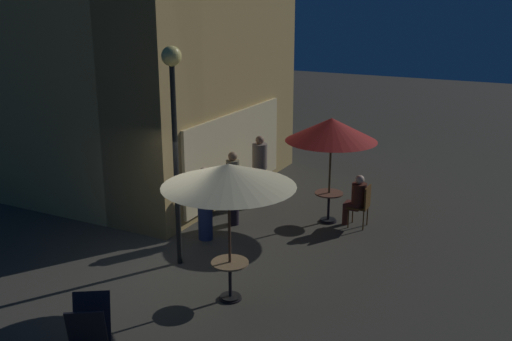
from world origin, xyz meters
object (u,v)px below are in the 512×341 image
Objects in this scene: street_lamp_near_corner at (174,107)px; cafe_chair_0 at (363,203)px; patron_seated_0 at (357,197)px; patron_standing_2 at (260,171)px; menu_sandwich_board at (90,328)px; patio_umbrella_0 at (229,176)px; patron_standing_1 at (205,204)px; patron_standing_3 at (233,188)px; cafe_table_0 at (230,274)px; cafe_table_1 at (329,202)px; patio_umbrella_1 at (331,130)px.

street_lamp_near_corner reaches higher than cafe_chair_0.
patron_standing_2 is at bearing -8.24° from patron_seated_0.
patron_standing_2 is at bearing -26.50° from menu_sandwich_board.
patron_standing_1 is at bearing 40.82° from patio_umbrella_0.
patron_standing_3 is at bearing 158.29° from patron_standing_1.
patron_standing_1 is at bearing 51.32° from patron_standing_3.
patron_seated_0 is 2.83m from patron_standing_3.
cafe_table_0 is at bearing -116.45° from street_lamp_near_corner.
patron_seated_0 is at bearing -88.22° from cafe_table_1.
street_lamp_near_corner is at bearing 151.65° from patio_umbrella_1.
patron_standing_3 is at bearing 121.26° from patio_umbrella_1.
patron_standing_3 reaches higher than menu_sandwich_board.
street_lamp_near_corner is 2.00m from patio_umbrella_0.
patron_standing_3 is (-1.18, 2.57, 0.19)m from patron_seated_0.
cafe_chair_0 is 2.98m from patron_standing_3.
patio_umbrella_1 is 2.50× the size of cafe_chair_0.
street_lamp_near_corner is 4.72m from cafe_table_1.
menu_sandwich_board is at bearing -5.05° from patron_standing_1.
cafe_chair_0 is (4.27, -1.06, -1.67)m from patio_umbrella_0.
patron_standing_2 is at bearing -7.79° from cafe_chair_0.
street_lamp_near_corner is 4.38m from patron_standing_2.
patron_seated_0 is (3.46, -2.52, -2.45)m from street_lamp_near_corner.
patron_standing_2 reaches higher than cafe_chair_0.
street_lamp_near_corner is 4.85× the size of menu_sandwich_board.
menu_sandwich_board is (-3.19, -0.60, -2.70)m from street_lamp_near_corner.
patron_standing_3 reaches higher than cafe_chair_0.
patron_seated_0 reaches higher than cafe_table_0.
cafe_table_1 is 0.29× the size of patio_umbrella_0.
street_lamp_near_corner reaches higher than patron_standing_2.
patio_umbrella_0 is at bearing 25.96° from patron_standing_1.
menu_sandwich_board is at bearing 169.23° from cafe_table_1.
cafe_table_0 is 4.36m from patron_seated_0.
patio_umbrella_1 reaches higher than cafe_table_0.
street_lamp_near_corner is 4.22m from menu_sandwich_board.
patio_umbrella_0 is 3.09m from patron_standing_1.
cafe_chair_0 is at bearing -13.98° from patio_umbrella_0.
patio_umbrella_1 is (6.63, -1.26, 1.76)m from menu_sandwich_board.
cafe_table_0 is 2.74m from patron_standing_1.
menu_sandwich_board is 6.93m from patron_seated_0.
patio_umbrella_1 is at bearing -43.05° from menu_sandwich_board.
cafe_table_1 is 3.00m from patron_standing_1.
patron_standing_1 is 2.50m from patron_standing_2.
patron_standing_1 is (-2.18, 2.03, 0.32)m from cafe_table_1.
patron_standing_2 is (0.29, 2.78, 0.31)m from cafe_chair_0.
patio_umbrella_1 reaches higher than patron_standing_2.
patio_umbrella_1 is (4.24, -0.25, 1.72)m from cafe_table_0.
street_lamp_near_corner reaches higher than cafe_table_0.
patio_umbrella_1 is (3.44, -1.86, -0.94)m from street_lamp_near_corner.
patio_umbrella_0 reaches higher than patron_standing_3.
menu_sandwich_board is 0.35× the size of patio_umbrella_1.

